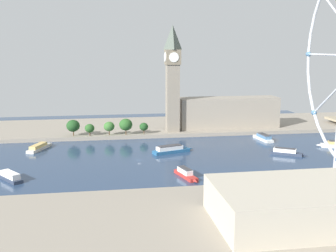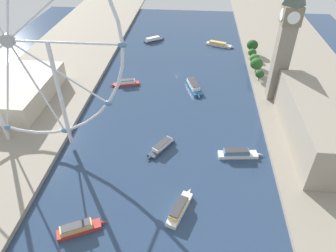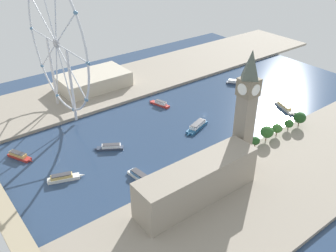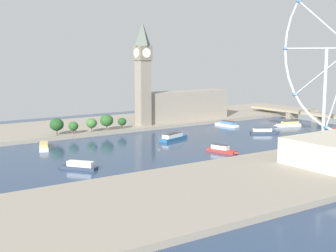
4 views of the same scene
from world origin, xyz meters
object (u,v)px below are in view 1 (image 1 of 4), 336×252
Objects in this scene: clock_tower at (173,77)px; tour_boat_0 at (171,150)px; riverside_hall at (303,204)px; tour_boat_2 at (186,174)px; tour_boat_6 at (10,176)px; tour_boat_3 at (263,137)px; parliament_block at (228,112)px; tour_boat_1 at (286,152)px; tour_boat_7 at (39,147)px.

clock_tower reaches higher than tour_boat_0.
riverside_hall is 2.91× the size of tour_boat_2.
riverside_hall is at bearing -159.38° from tour_boat_6.
tour_boat_0 is 1.10× the size of tour_boat_3.
parliament_block is 48.04m from tour_boat_3.
riverside_hall is at bearing -8.53° from parliament_block.
clock_tower is 90.04m from tour_boat_3.
tour_boat_1 reaches higher than tour_boat_7.
tour_boat_3 is at bearing 1.52° from tour_boat_0.
clock_tower is 121.89m from tour_boat_7.
tour_boat_2 is (-74.69, -34.19, -8.55)m from riverside_hall.
tour_boat_3 is at bearing 21.36° from parliament_block.
riverside_hall is 2.57× the size of tour_boat_3.
parliament_block is 1.22× the size of riverside_hall.
tour_boat_1 is at bearing -31.59° from tour_boat_0.
riverside_hall is 168.19m from tour_boat_3.
clock_tower is at bearing 61.10° from tour_boat_0.
clock_tower is 3.81× the size of tour_boat_1.
tour_boat_0 is 1.25× the size of tour_boat_2.
tour_boat_7 is at bearing -70.50° from clock_tower.
riverside_hall reaches higher than tour_boat_1.
tour_boat_2 is (119.13, -12.16, -47.35)m from clock_tower.
tour_boat_3 is at bearing 163.66° from riverside_hall.
tour_boat_2 is 124.24m from tour_boat_7.
tour_boat_3 is (32.63, 69.29, -47.35)m from clock_tower.
tour_boat_0 is 1.34× the size of tour_boat_1.
parliament_block is 165.99m from tour_boat_7.
tour_boat_1 is 0.75× the size of tour_boat_7.
parliament_block is 92.67m from tour_boat_1.
parliament_block is 2.85× the size of tour_boat_7.
tour_boat_1 is 88.38m from tour_boat_2.
tour_boat_0 is at bearing -10.41° from clock_tower.
tour_boat_7 is at bearing -73.31° from parliament_block.
riverside_hall is (203.85, -30.58, -5.93)m from parliament_block.
riverside_hall is 136.21m from tour_boat_0.
parliament_block is at bearing 15.06° from tour_boat_3.
clock_tower is 1.22× the size of riverside_hall.
tour_boat_2 is at bearing -132.86° from tour_boat_6.
parliament_block is 2.84× the size of tour_boat_0.
riverside_hall reaches higher than tour_boat_7.
tour_boat_0 reaches higher than tour_boat_1.
tour_boat_7 is (-81.68, -93.61, -0.27)m from tour_boat_2.
parliament_block is 97.41m from tour_boat_0.
tour_boat_2 is at bearing -155.40° from riverside_hall.
tour_boat_2 is at bearing 130.42° from tour_boat_3.
clock_tower is at bearing -82.76° from tour_boat_6.
tour_boat_1 is 1.03× the size of tour_boat_6.
tour_boat_0 is at bearing -161.15° from tour_boat_1.
clock_tower is 198.89m from riverside_hall.
clock_tower reaches higher than tour_boat_1.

